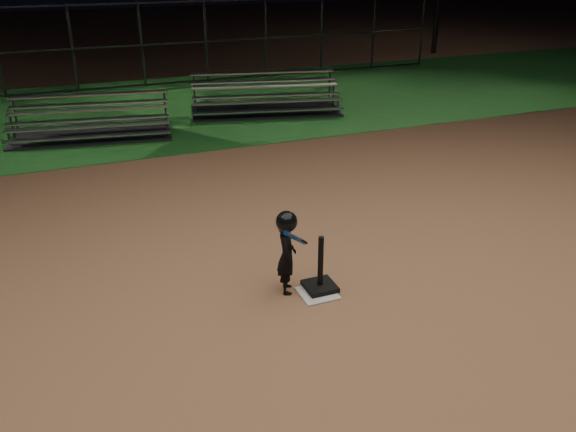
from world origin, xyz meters
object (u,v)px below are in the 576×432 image
object	(u,v)px
child_batter	(287,250)
batting_tee	(320,279)
bleacher_right	(266,104)
bleacher_left	(92,129)
home_plate	(318,293)

from	to	relation	value
child_batter	batting_tee	bearing A→B (deg)	-93.56
bleacher_right	bleacher_left	bearing A→B (deg)	-159.15
home_plate	child_batter	distance (m)	0.69
child_batter	bleacher_left	xyz separation A→B (m)	(-1.69, 7.85, -0.40)
home_plate	bleacher_right	bearing A→B (deg)	74.37
batting_tee	bleacher_left	bearing A→B (deg)	104.60
child_batter	bleacher_right	distance (m)	8.92
bleacher_left	bleacher_right	bearing A→B (deg)	17.08
home_plate	child_batter	size ratio (longest dim) A/B	0.41
home_plate	bleacher_right	world-z (taller)	bleacher_right
batting_tee	bleacher_left	xyz separation A→B (m)	(-2.08, 7.99, 0.02)
batting_tee	bleacher_right	size ratio (longest dim) A/B	0.18
batting_tee	bleacher_left	distance (m)	8.26
home_plate	bleacher_left	distance (m)	8.32
batting_tee	bleacher_right	world-z (taller)	bleacher_right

